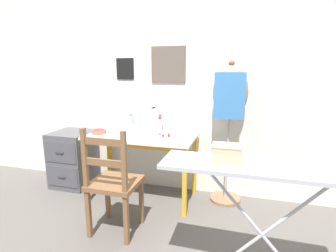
{
  "coord_description": "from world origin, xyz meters",
  "views": [
    {
      "loc": [
        1.02,
        -2.2,
        1.38
      ],
      "look_at": [
        0.3,
        0.26,
        0.83
      ],
      "focal_mm": 28.0,
      "sensor_mm": 36.0,
      "label": 1
    }
  ],
  "objects_px": {
    "thread_spool_mid_table": "(163,135)",
    "storage_box": "(227,154)",
    "thread_spool_far_edge": "(169,135)",
    "ironing_board": "(267,175)",
    "scissors": "(183,141)",
    "wooden_chair": "(113,184)",
    "sewing_machine": "(146,120)",
    "fabric_bowl": "(99,132)",
    "thread_spool_near_machine": "(160,134)",
    "filing_cabinet": "(73,158)",
    "dress_form": "(230,100)"
  },
  "relations": [
    {
      "from": "scissors",
      "to": "filing_cabinet",
      "type": "bearing_deg",
      "value": 171.8
    },
    {
      "from": "thread_spool_mid_table",
      "to": "storage_box",
      "type": "bearing_deg",
      "value": -55.0
    },
    {
      "from": "fabric_bowl",
      "to": "thread_spool_mid_table",
      "type": "xyz_separation_m",
      "value": [
        0.71,
        0.04,
        -0.0
      ]
    },
    {
      "from": "fabric_bowl",
      "to": "storage_box",
      "type": "xyz_separation_m",
      "value": [
        1.4,
        -0.94,
        0.17
      ]
    },
    {
      "from": "storage_box",
      "to": "thread_spool_near_machine",
      "type": "bearing_deg",
      "value": 125.4
    },
    {
      "from": "fabric_bowl",
      "to": "ironing_board",
      "type": "xyz_separation_m",
      "value": [
        1.62,
        -0.92,
        0.06
      ]
    },
    {
      "from": "thread_spool_far_edge",
      "to": "wooden_chair",
      "type": "xyz_separation_m",
      "value": [
        -0.3,
        -0.64,
        -0.28
      ]
    },
    {
      "from": "sewing_machine",
      "to": "thread_spool_mid_table",
      "type": "bearing_deg",
      "value": -35.72
    },
    {
      "from": "wooden_chair",
      "to": "storage_box",
      "type": "distance_m",
      "value": 1.1
    },
    {
      "from": "thread_spool_mid_table",
      "to": "thread_spool_near_machine",
      "type": "bearing_deg",
      "value": 131.53
    },
    {
      "from": "filing_cabinet",
      "to": "fabric_bowl",
      "type": "bearing_deg",
      "value": -19.03
    },
    {
      "from": "thread_spool_near_machine",
      "to": "thread_spool_far_edge",
      "type": "xyz_separation_m",
      "value": [
        0.11,
        -0.04,
        0.01
      ]
    },
    {
      "from": "wooden_chair",
      "to": "storage_box",
      "type": "bearing_deg",
      "value": -21.08
    },
    {
      "from": "wooden_chair",
      "to": "ironing_board",
      "type": "bearing_deg",
      "value": -16.06
    },
    {
      "from": "sewing_machine",
      "to": "storage_box",
      "type": "height_order",
      "value": "sewing_machine"
    },
    {
      "from": "thread_spool_near_machine",
      "to": "thread_spool_mid_table",
      "type": "xyz_separation_m",
      "value": [
        0.05,
        -0.06,
        0.0
      ]
    },
    {
      "from": "sewing_machine",
      "to": "scissors",
      "type": "distance_m",
      "value": 0.56
    },
    {
      "from": "scissors",
      "to": "filing_cabinet",
      "type": "relative_size",
      "value": 0.17
    },
    {
      "from": "scissors",
      "to": "storage_box",
      "type": "relative_size",
      "value": 0.64
    },
    {
      "from": "filing_cabinet",
      "to": "thread_spool_near_machine",
      "type": "bearing_deg",
      "value": -3.02
    },
    {
      "from": "thread_spool_far_edge",
      "to": "dress_form",
      "type": "distance_m",
      "value": 0.7
    },
    {
      "from": "dress_form",
      "to": "wooden_chair",
      "type": "bearing_deg",
      "value": -136.29
    },
    {
      "from": "sewing_machine",
      "to": "ironing_board",
      "type": "relative_size",
      "value": 0.3
    },
    {
      "from": "thread_spool_near_machine",
      "to": "dress_form",
      "type": "distance_m",
      "value": 0.79
    },
    {
      "from": "scissors",
      "to": "storage_box",
      "type": "bearing_deg",
      "value": -62.6
    },
    {
      "from": "thread_spool_mid_table",
      "to": "filing_cabinet",
      "type": "xyz_separation_m",
      "value": [
        -1.18,
        0.12,
        -0.4
      ]
    },
    {
      "from": "thread_spool_near_machine",
      "to": "wooden_chair",
      "type": "bearing_deg",
      "value": -105.59
    },
    {
      "from": "thread_spool_far_edge",
      "to": "fabric_bowl",
      "type": "bearing_deg",
      "value": -175.48
    },
    {
      "from": "filing_cabinet",
      "to": "dress_form",
      "type": "distance_m",
      "value": 1.96
    },
    {
      "from": "wooden_chair",
      "to": "fabric_bowl",
      "type": "bearing_deg",
      "value": 128.51
    },
    {
      "from": "sewing_machine",
      "to": "ironing_board",
      "type": "xyz_separation_m",
      "value": [
        1.17,
        -1.14,
        -0.04
      ]
    },
    {
      "from": "wooden_chair",
      "to": "thread_spool_mid_table",
      "type": "bearing_deg",
      "value": 68.81
    },
    {
      "from": "fabric_bowl",
      "to": "thread_spool_near_machine",
      "type": "distance_m",
      "value": 0.66
    },
    {
      "from": "thread_spool_mid_table",
      "to": "storage_box",
      "type": "distance_m",
      "value": 1.22
    },
    {
      "from": "scissors",
      "to": "filing_cabinet",
      "type": "height_order",
      "value": "scissors"
    },
    {
      "from": "thread_spool_mid_table",
      "to": "wooden_chair",
      "type": "distance_m",
      "value": 0.73
    },
    {
      "from": "fabric_bowl",
      "to": "thread_spool_mid_table",
      "type": "distance_m",
      "value": 0.71
    },
    {
      "from": "filing_cabinet",
      "to": "dress_form",
      "type": "relative_size",
      "value": 0.45
    },
    {
      "from": "fabric_bowl",
      "to": "thread_spool_far_edge",
      "type": "relative_size",
      "value": 3.8
    },
    {
      "from": "sewing_machine",
      "to": "thread_spool_far_edge",
      "type": "xyz_separation_m",
      "value": [
        0.31,
        -0.16,
        -0.11
      ]
    },
    {
      "from": "thread_spool_far_edge",
      "to": "ironing_board",
      "type": "xyz_separation_m",
      "value": [
        0.86,
        -0.98,
        0.06
      ]
    },
    {
      "from": "thread_spool_mid_table",
      "to": "dress_form",
      "type": "xyz_separation_m",
      "value": [
        0.63,
        0.21,
        0.36
      ]
    },
    {
      "from": "scissors",
      "to": "ironing_board",
      "type": "height_order",
      "value": "ironing_board"
    },
    {
      "from": "sewing_machine",
      "to": "ironing_board",
      "type": "distance_m",
      "value": 1.63
    },
    {
      "from": "thread_spool_near_machine",
      "to": "scissors",
      "type": "bearing_deg",
      "value": -27.39
    },
    {
      "from": "thread_spool_far_edge",
      "to": "thread_spool_mid_table",
      "type": "bearing_deg",
      "value": -164.02
    },
    {
      "from": "sewing_machine",
      "to": "scissors",
      "type": "relative_size",
      "value": 3.33
    },
    {
      "from": "scissors",
      "to": "wooden_chair",
      "type": "xyz_separation_m",
      "value": [
        -0.47,
        -0.54,
        -0.27
      ]
    },
    {
      "from": "sewing_machine",
      "to": "thread_spool_near_machine",
      "type": "bearing_deg",
      "value": -31.46
    },
    {
      "from": "scissors",
      "to": "sewing_machine",
      "type": "bearing_deg",
      "value": 150.86
    }
  ]
}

